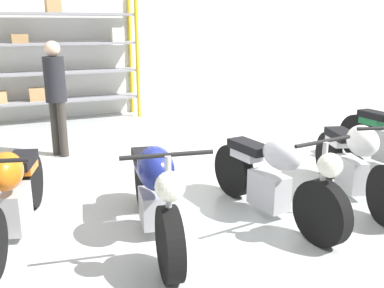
{
  "coord_description": "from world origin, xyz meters",
  "views": [
    {
      "loc": [
        -1.87,
        -3.9,
        2.01
      ],
      "look_at": [
        0.0,
        0.4,
        0.7
      ],
      "focal_mm": 40.0,
      "sensor_mm": 36.0,
      "label": 1
    }
  ],
  "objects_px": {
    "motorcycle_orange": "(12,193)",
    "motorcycle_silver": "(274,177)",
    "motorcycle_white": "(356,160)",
    "shelving_rack": "(59,57)",
    "person_browsing": "(56,89)",
    "motorcycle_blue": "(155,190)"
  },
  "relations": [
    {
      "from": "motorcycle_orange",
      "to": "person_browsing",
      "type": "relative_size",
      "value": 1.14
    },
    {
      "from": "person_browsing",
      "to": "motorcycle_white",
      "type": "bearing_deg",
      "value": 100.47
    },
    {
      "from": "motorcycle_orange",
      "to": "motorcycle_silver",
      "type": "distance_m",
      "value": 2.62
    },
    {
      "from": "shelving_rack",
      "to": "person_browsing",
      "type": "bearing_deg",
      "value": -98.46
    },
    {
      "from": "motorcycle_white",
      "to": "person_browsing",
      "type": "height_order",
      "value": "person_browsing"
    },
    {
      "from": "motorcycle_blue",
      "to": "motorcycle_white",
      "type": "bearing_deg",
      "value": 99.19
    },
    {
      "from": "shelving_rack",
      "to": "motorcycle_blue",
      "type": "xyz_separation_m",
      "value": [
        0.11,
        -5.88,
        -0.86
      ]
    },
    {
      "from": "motorcycle_orange",
      "to": "motorcycle_silver",
      "type": "bearing_deg",
      "value": 93.07
    },
    {
      "from": "shelving_rack",
      "to": "motorcycle_white",
      "type": "bearing_deg",
      "value": -66.3
    },
    {
      "from": "motorcycle_white",
      "to": "person_browsing",
      "type": "relative_size",
      "value": 1.11
    },
    {
      "from": "motorcycle_orange",
      "to": "motorcycle_blue",
      "type": "bearing_deg",
      "value": 82.55
    },
    {
      "from": "shelving_rack",
      "to": "motorcycle_silver",
      "type": "bearing_deg",
      "value": -76.61
    },
    {
      "from": "shelving_rack",
      "to": "motorcycle_blue",
      "type": "distance_m",
      "value": 5.94
    },
    {
      "from": "shelving_rack",
      "to": "person_browsing",
      "type": "height_order",
      "value": "shelving_rack"
    },
    {
      "from": "motorcycle_orange",
      "to": "motorcycle_blue",
      "type": "height_order",
      "value": "motorcycle_blue"
    },
    {
      "from": "shelving_rack",
      "to": "person_browsing",
      "type": "xyz_separation_m",
      "value": [
        -0.4,
        -2.67,
        -0.3
      ]
    },
    {
      "from": "shelving_rack",
      "to": "person_browsing",
      "type": "relative_size",
      "value": 1.83
    },
    {
      "from": "shelving_rack",
      "to": "motorcycle_white",
      "type": "distance_m",
      "value": 6.49
    },
    {
      "from": "motorcycle_blue",
      "to": "person_browsing",
      "type": "height_order",
      "value": "person_browsing"
    },
    {
      "from": "motorcycle_blue",
      "to": "motorcycle_silver",
      "type": "xyz_separation_m",
      "value": [
        1.31,
        -0.05,
        -0.04
      ]
    },
    {
      "from": "person_browsing",
      "to": "motorcycle_orange",
      "type": "bearing_deg",
      "value": 42.11
    },
    {
      "from": "motorcycle_orange",
      "to": "motorcycle_white",
      "type": "xyz_separation_m",
      "value": [
        3.72,
        -0.56,
        0.02
      ]
    }
  ]
}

